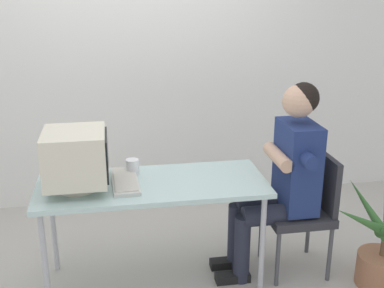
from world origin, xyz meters
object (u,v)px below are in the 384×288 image
Objects in this scene: person_seated at (284,172)px; potted_plant at (384,248)px; crt_monitor at (76,157)px; desk_mug at (132,167)px; office_chair at (305,205)px; desk at (153,190)px; keyboard at (125,181)px.

person_seated reaches higher than potted_plant.
desk_mug is (0.35, 0.20, -0.16)m from crt_monitor.
office_chair is 1.08× the size of potted_plant.
office_chair is at bearing -9.44° from desk_mug.
potted_plant is 7.66× the size of desk_mug.
office_chair is 1.23m from desk_mug.
desk is 1.60m from potted_plant.
crt_monitor reaches higher than desk_mug.
desk is 1.08m from office_chair.
office_chair reaches higher than potted_plant.
office_chair is 8.28× the size of desk_mug.
office_chair is at bearing 147.32° from potted_plant.
desk is 14.36× the size of desk_mug.
office_chair reaches higher than desk.
keyboard is 1.27m from office_chair.
person_seated is at bearing 155.11° from potted_plant.
desk is 0.24m from desk_mug.
desk is at bearing -6.20° from keyboard.
potted_plant is (0.46, -0.29, -0.21)m from office_chair.
keyboard is 1.06m from person_seated.
crt_monitor is 0.88× the size of keyboard.
office_chair is at bearing -1.24° from desk.
keyboard is at bearing 8.84° from crt_monitor.
potted_plant is at bearing -11.16° from keyboard.
person_seated is at bearing -1.49° from desk.
person_seated is 1.72× the size of potted_plant.
desk_mug is at bearing 170.56° from office_chair.
desk_mug is (-1.01, 0.20, 0.03)m from person_seated.
keyboard reaches higher than desk.
crt_monitor reaches higher than potted_plant.
crt_monitor is 1.37m from person_seated.
potted_plant is at bearing -24.89° from person_seated.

